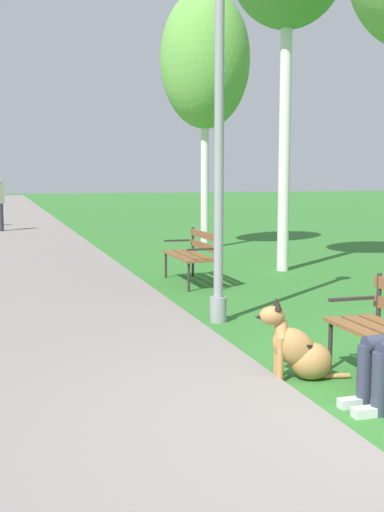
{
  "coord_description": "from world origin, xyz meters",
  "views": [
    {
      "loc": [
        -2.57,
        -3.79,
        1.73
      ],
      "look_at": [
        -0.65,
        2.6,
        0.9
      ],
      "focal_mm": 45.7,
      "sensor_mm": 36.0,
      "label": 1
    }
  ],
  "objects_px": {
    "birch_tree_fourth": "(205,60)",
    "park_bench_mid": "(194,252)",
    "dog_shepherd": "(299,350)",
    "lamp_post_near": "(219,118)"
  },
  "relations": [
    {
      "from": "park_bench_mid",
      "to": "dog_shepherd",
      "type": "distance_m",
      "value": 5.05
    },
    {
      "from": "dog_shepherd",
      "to": "lamp_post_near",
      "type": "distance_m",
      "value": 3.11
    },
    {
      "from": "park_bench_mid",
      "to": "birch_tree_fourth",
      "type": "distance_m",
      "value": 6.33
    },
    {
      "from": "birch_tree_fourth",
      "to": "park_bench_mid",
      "type": "bearing_deg",
      "value": -109.66
    },
    {
      "from": "dog_shepherd",
      "to": "birch_tree_fourth",
      "type": "height_order",
      "value": "birch_tree_fourth"
    },
    {
      "from": "lamp_post_near",
      "to": "birch_tree_fourth",
      "type": "height_order",
      "value": "birch_tree_fourth"
    },
    {
      "from": "dog_shepherd",
      "to": "lamp_post_near",
      "type": "xyz_separation_m",
      "value": [
        0.06,
        2.28,
        2.12
      ]
    },
    {
      "from": "park_bench_mid",
      "to": "birch_tree_fourth",
      "type": "bearing_deg",
      "value": 70.34
    },
    {
      "from": "park_bench_mid",
      "to": "dog_shepherd",
      "type": "height_order",
      "value": "park_bench_mid"
    },
    {
      "from": "dog_shepherd",
      "to": "birch_tree_fourth",
      "type": "xyz_separation_m",
      "value": [
        2.29,
        9.75,
        4.09
      ]
    }
  ]
}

